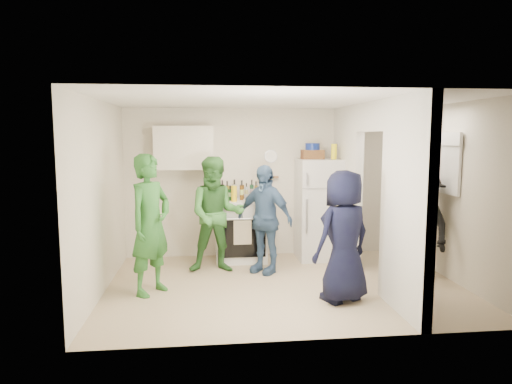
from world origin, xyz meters
TOP-DOWN VIEW (x-y plane):
  - floor at (0.00, 0.00)m, footprint 4.80×4.80m
  - wall_back at (0.00, 1.70)m, footprint 4.80×0.00m
  - wall_front at (0.00, -1.70)m, footprint 4.80×0.00m
  - wall_left at (-2.40, 0.00)m, footprint 0.00×3.40m
  - wall_right at (2.40, 0.00)m, footprint 0.00×3.40m
  - ceiling at (0.00, 0.00)m, footprint 4.80×4.80m
  - partition_pier_back at (1.20, 1.10)m, footprint 0.12×1.20m
  - partition_pier_front at (1.20, -1.10)m, footprint 0.12×1.20m
  - partition_header at (1.20, 0.00)m, footprint 0.12×1.00m
  - stove at (-0.49, 1.37)m, footprint 0.85×0.71m
  - upper_cabinet at (-1.40, 1.52)m, footprint 0.95×0.34m
  - fridge at (0.80, 1.34)m, footprint 0.69×0.67m
  - wicker_basket at (0.70, 1.39)m, footprint 0.35×0.25m
  - blue_bowl at (0.70, 1.39)m, footprint 0.24×0.24m
  - yellow_cup_stack_top at (1.02, 1.24)m, footprint 0.09×0.09m
  - wall_clock at (0.05, 1.68)m, footprint 0.22×0.02m
  - spice_shelf at (0.00, 1.65)m, footprint 0.35×0.08m
  - nook_window at (2.38, 0.20)m, footprint 0.03×0.70m
  - nook_window_frame at (2.36, 0.20)m, footprint 0.04×0.76m
  - nook_valance at (2.34, 0.20)m, footprint 0.04×0.82m
  - yellow_cup_stack_stove at (-0.61, 1.15)m, footprint 0.09×0.09m
  - red_cup at (-0.27, 1.17)m, footprint 0.09×0.09m
  - person_green_left at (-1.77, -0.10)m, footprint 0.74×0.79m
  - person_green_center at (-0.90, 0.77)m, footprint 0.86×0.68m
  - person_denim at (-0.19, 0.66)m, footprint 0.97×0.93m
  - person_navy at (0.62, -0.65)m, footprint 0.94×0.81m
  - person_nook at (2.05, 0.17)m, footprint 0.75×1.09m
  - bottle_a at (-0.79, 1.49)m, footprint 0.06×0.06m
  - bottle_b at (-0.66, 1.29)m, footprint 0.07×0.07m
  - bottle_c at (-0.58, 1.53)m, footprint 0.08×0.08m
  - bottle_d at (-0.48, 1.32)m, footprint 0.06×0.06m
  - bottle_e at (-0.38, 1.56)m, footprint 0.06×0.06m
  - bottle_f at (-0.31, 1.40)m, footprint 0.07×0.07m
  - bottle_g at (-0.22, 1.52)m, footprint 0.06×0.06m
  - bottle_h at (-0.79, 1.27)m, footprint 0.06×0.06m
  - bottle_i at (-0.46, 1.47)m, footprint 0.07×0.07m
  - bottle_j at (-0.19, 1.26)m, footprint 0.06×0.06m
  - bottle_k at (-0.71, 1.42)m, footprint 0.07×0.07m

SIDE VIEW (x-z plane):
  - floor at x=0.00m, z-range 0.00..0.00m
  - stove at x=-0.49m, z-range 0.00..1.01m
  - person_nook at x=2.05m, z-range 0.00..1.55m
  - person_denim at x=-0.19m, z-range 0.00..1.62m
  - person_navy at x=0.62m, z-range 0.00..1.63m
  - fridge at x=0.80m, z-range 0.00..1.66m
  - person_green_center at x=-0.90m, z-range 0.00..1.74m
  - person_green_left at x=-1.77m, z-range 0.00..1.82m
  - red_cup at x=-0.27m, z-range 1.01..1.13m
  - bottle_b at x=-0.66m, z-range 1.01..1.25m
  - yellow_cup_stack_stove at x=-0.61m, z-range 1.01..1.26m
  - bottle_e at x=-0.38m, z-range 1.01..1.26m
  - bottle_j at x=-0.19m, z-range 1.01..1.29m
  - bottle_g at x=-0.22m, z-range 1.01..1.29m
  - bottle_k at x=-0.71m, z-range 1.01..1.31m
  - bottle_i at x=-0.46m, z-range 1.01..1.32m
  - bottle_c at x=-0.58m, z-range 1.01..1.33m
  - bottle_a at x=-0.79m, z-range 1.01..1.33m
  - bottle_d at x=-0.48m, z-range 1.01..1.33m
  - bottle_f at x=-0.31m, z-range 1.01..1.33m
  - bottle_h at x=-0.79m, z-range 1.01..1.33m
  - wall_back at x=0.00m, z-range -1.15..3.65m
  - wall_front at x=0.00m, z-range -1.15..3.65m
  - wall_left at x=-2.40m, z-range -0.45..2.95m
  - wall_right at x=2.40m, z-range -0.45..2.95m
  - partition_pier_back at x=1.20m, z-range 0.00..2.50m
  - partition_pier_front at x=1.20m, z-range 0.00..2.50m
  - spice_shelf at x=0.00m, z-range 1.34..1.36m
  - nook_window at x=2.38m, z-range 1.25..2.05m
  - nook_window_frame at x=2.36m, z-range 1.22..2.08m
  - wall_clock at x=0.05m, z-range 1.59..1.81m
  - wicker_basket at x=0.70m, z-range 1.66..1.81m
  - yellow_cup_stack_top at x=1.02m, z-range 1.66..1.91m
  - upper_cabinet at x=-1.40m, z-range 1.50..2.20m
  - blue_bowl at x=0.70m, z-range 1.81..1.92m
  - nook_valance at x=2.34m, z-range 1.91..2.09m
  - partition_header at x=1.20m, z-range 2.10..2.50m
  - ceiling at x=0.00m, z-range 2.50..2.50m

